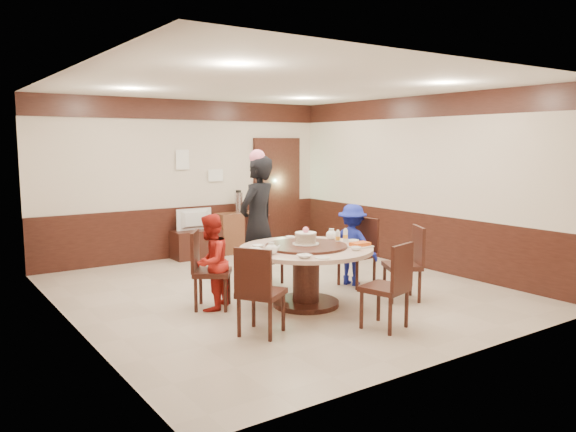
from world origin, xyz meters
TOP-DOWN VIEW (x-y plane):
  - room at (0.01, 0.01)m, footprint 6.00×6.04m
  - banquet_table at (-0.12, -0.76)m, footprint 1.67×1.67m
  - chair_0 at (1.11, -0.36)m, footprint 0.49×0.48m
  - chair_1 at (0.09, 0.55)m, footprint 0.45×0.46m
  - chair_2 at (-1.16, -0.18)m, footprint 0.62×0.61m
  - chair_3 at (-1.16, -1.36)m, footprint 0.61×0.61m
  - chair_4 at (0.09, -1.98)m, footprint 0.54×0.55m
  - chair_5 at (1.10, -1.27)m, footprint 0.60×0.60m
  - person_standing at (-0.16, 0.32)m, footprint 0.80×0.68m
  - person_red at (-1.18, -0.23)m, footprint 0.73×0.71m
  - person_blue at (1.07, -0.28)m, footprint 0.71×0.87m
  - birthday_cake at (-0.09, -0.72)m, footprint 0.34×0.34m
  - teapot_left at (-0.72, -0.90)m, footprint 0.17×0.15m
  - teapot_right at (0.51, -0.49)m, footprint 0.17×0.15m
  - bowl_0 at (-0.63, -0.44)m, footprint 0.14×0.14m
  - bowl_1 at (0.25, -1.28)m, footprint 0.13×0.13m
  - bowl_2 at (-0.53, -1.29)m, footprint 0.16×0.16m
  - bowl_3 at (0.56, -0.89)m, footprint 0.14×0.14m
  - bowl_4 at (-0.78, -0.63)m, footprint 0.15×0.15m
  - bowl_5 at (0.06, -0.16)m, footprint 0.12×0.12m
  - saucer_near at (-0.37, -1.41)m, footprint 0.18×0.18m
  - saucer_far at (0.33, -0.26)m, footprint 0.18×0.18m
  - shrimp_platter at (0.43, -1.15)m, footprint 0.30×0.20m
  - bottle_0 at (0.37, -0.79)m, footprint 0.06×0.06m
  - bottle_1 at (0.54, -0.74)m, footprint 0.06×0.06m
  - tv_stand at (0.03, 2.75)m, footprint 0.85×0.45m
  - television at (0.03, 2.75)m, footprint 0.67×0.09m
  - side_cabinet at (0.89, 2.78)m, footprint 0.80×0.40m
  - thermos at (0.93, 2.78)m, footprint 0.15×0.15m
  - notice_left at (-0.10, 2.96)m, footprint 0.25×0.00m
  - notice_right at (0.55, 2.96)m, footprint 0.30×0.00m

SIDE VIEW (x-z plane):
  - tv_stand at x=0.03m, z-range 0.00..0.50m
  - chair_0 at x=1.11m, z-range -0.18..0.79m
  - chair_1 at x=0.09m, z-range -0.18..0.79m
  - chair_2 at x=-1.16m, z-range -0.18..0.79m
  - chair_3 at x=-1.16m, z-range -0.18..0.79m
  - chair_4 at x=0.09m, z-range -0.18..0.79m
  - chair_5 at x=1.10m, z-range -0.18..0.79m
  - side_cabinet at x=0.89m, z-range 0.00..0.75m
  - banquet_table at x=-0.12m, z-range 0.14..0.92m
  - person_blue at x=1.07m, z-range 0.00..1.17m
  - person_red at x=-1.18m, z-range 0.00..1.19m
  - television at x=0.03m, z-range 0.50..0.88m
  - saucer_near at x=-0.37m, z-range 0.75..0.76m
  - saucer_far at x=0.33m, z-range 0.75..0.76m
  - bowl_0 at x=-0.63m, z-range 0.75..0.78m
  - bowl_4 at x=-0.78m, z-range 0.75..0.79m
  - bowl_5 at x=0.06m, z-range 0.75..0.79m
  - bowl_2 at x=-0.53m, z-range 0.75..0.79m
  - bowl_1 at x=0.25m, z-range 0.75..0.79m
  - bowl_3 at x=0.56m, z-range 0.75..0.79m
  - shrimp_platter at x=0.43m, z-range 0.75..0.81m
  - teapot_left at x=-0.72m, z-range 0.75..0.87m
  - teapot_right at x=0.51m, z-range 0.75..0.87m
  - bottle_0 at x=0.37m, z-range 0.75..0.91m
  - bottle_1 at x=0.54m, z-range 0.75..0.91m
  - birthday_cake at x=-0.09m, z-range 0.75..0.97m
  - person_standing at x=-0.16m, z-range 0.00..1.87m
  - thermos at x=0.93m, z-range 0.75..1.13m
  - room at x=0.01m, z-range -0.34..2.50m
  - notice_right at x=0.55m, z-range 1.34..1.56m
  - notice_left at x=-0.10m, z-range 1.57..1.93m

